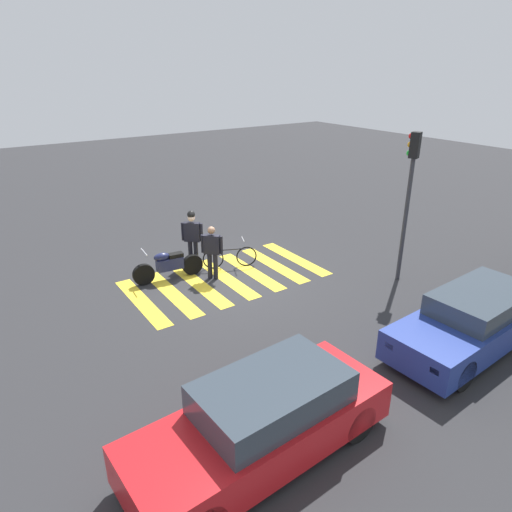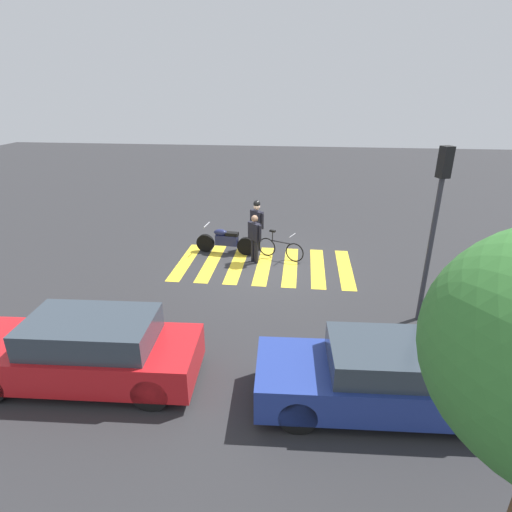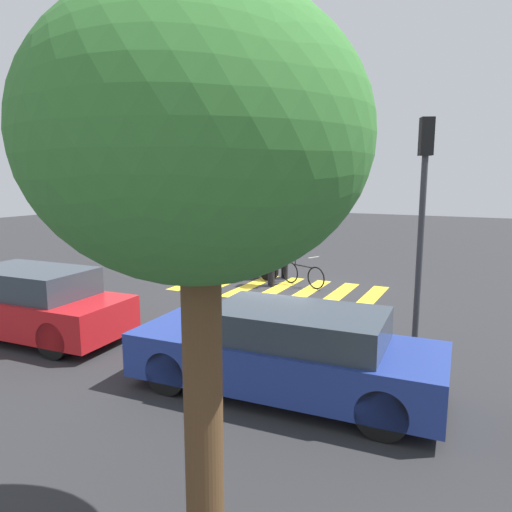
{
  "view_description": "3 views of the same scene",
  "coord_description": "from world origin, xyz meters",
  "px_view_note": "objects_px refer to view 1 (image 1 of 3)",
  "views": [
    {
      "loc": [
        6.31,
        10.88,
        6.03
      ],
      "look_at": [
        -0.24,
        1.26,
        1.12
      ],
      "focal_mm": 31.89,
      "sensor_mm": 36.0,
      "label": 1
    },
    {
      "loc": [
        -1.18,
        12.53,
        5.56
      ],
      "look_at": [
        0.13,
        1.18,
        0.81
      ],
      "focal_mm": 28.59,
      "sensor_mm": 36.0,
      "label": 2
    },
    {
      "loc": [
        -5.5,
        12.57,
        3.28
      ],
      "look_at": [
        0.35,
        0.8,
        1.07
      ],
      "focal_mm": 33.27,
      "sensor_mm": 36.0,
      "label": 3
    }
  ],
  "objects_px": {
    "leaning_bicycle": "(230,257)",
    "officer_on_foot": "(212,249)",
    "traffic_light_pole": "(409,185)",
    "police_motorcycle": "(168,265)",
    "car_blue_hatchback": "(474,320)",
    "car_red_convertible": "(263,421)",
    "officer_by_motorcycle": "(192,234)"
  },
  "relations": [
    {
      "from": "leaning_bicycle",
      "to": "officer_on_foot",
      "type": "xyz_separation_m",
      "value": [
        0.85,
        0.42,
        0.58
      ]
    },
    {
      "from": "officer_on_foot",
      "to": "traffic_light_pole",
      "type": "xyz_separation_m",
      "value": [
        -4.63,
        3.17,
        1.97
      ]
    },
    {
      "from": "leaning_bicycle",
      "to": "officer_on_foot",
      "type": "distance_m",
      "value": 1.11
    },
    {
      "from": "police_motorcycle",
      "to": "officer_on_foot",
      "type": "height_order",
      "value": "officer_on_foot"
    },
    {
      "from": "car_blue_hatchback",
      "to": "car_red_convertible",
      "type": "distance_m",
      "value": 5.85
    },
    {
      "from": "officer_on_foot",
      "to": "leaning_bicycle",
      "type": "bearing_deg",
      "value": -153.72
    },
    {
      "from": "officer_by_motorcycle",
      "to": "traffic_light_pole",
      "type": "height_order",
      "value": "traffic_light_pole"
    },
    {
      "from": "leaning_bicycle",
      "to": "car_red_convertible",
      "type": "bearing_deg",
      "value": 62.99
    },
    {
      "from": "police_motorcycle",
      "to": "leaning_bicycle",
      "type": "relative_size",
      "value": 1.34
    },
    {
      "from": "police_motorcycle",
      "to": "traffic_light_pole",
      "type": "relative_size",
      "value": 0.5
    },
    {
      "from": "leaning_bicycle",
      "to": "traffic_light_pole",
      "type": "distance_m",
      "value": 5.81
    },
    {
      "from": "traffic_light_pole",
      "to": "car_red_convertible",
      "type": "bearing_deg",
      "value": 23.98
    },
    {
      "from": "police_motorcycle",
      "to": "car_blue_hatchback",
      "type": "bearing_deg",
      "value": 121.15
    },
    {
      "from": "leaning_bicycle",
      "to": "officer_by_motorcycle",
      "type": "xyz_separation_m",
      "value": [
        0.91,
        -0.75,
        0.72
      ]
    },
    {
      "from": "officer_by_motorcycle",
      "to": "car_red_convertible",
      "type": "relative_size",
      "value": 0.4
    },
    {
      "from": "officer_on_foot",
      "to": "officer_by_motorcycle",
      "type": "xyz_separation_m",
      "value": [
        0.06,
        -1.17,
        0.14
      ]
    },
    {
      "from": "police_motorcycle",
      "to": "officer_by_motorcycle",
      "type": "xyz_separation_m",
      "value": [
        -1.07,
        -0.46,
        0.63
      ]
    },
    {
      "from": "police_motorcycle",
      "to": "car_blue_hatchback",
      "type": "relative_size",
      "value": 0.46
    },
    {
      "from": "officer_on_foot",
      "to": "traffic_light_pole",
      "type": "height_order",
      "value": "traffic_light_pole"
    },
    {
      "from": "officer_on_foot",
      "to": "car_red_convertible",
      "type": "distance_m",
      "value": 6.93
    },
    {
      "from": "traffic_light_pole",
      "to": "officer_on_foot",
      "type": "bearing_deg",
      "value": -34.41
    },
    {
      "from": "police_motorcycle",
      "to": "leaning_bicycle",
      "type": "height_order",
      "value": "police_motorcycle"
    },
    {
      "from": "car_red_convertible",
      "to": "leaning_bicycle",
      "type": "bearing_deg",
      "value": -117.01
    },
    {
      "from": "police_motorcycle",
      "to": "car_blue_hatchback",
      "type": "xyz_separation_m",
      "value": [
        -4.34,
        7.18,
        0.2
      ]
    },
    {
      "from": "car_red_convertible",
      "to": "traffic_light_pole",
      "type": "bearing_deg",
      "value": -156.02
    },
    {
      "from": "officer_on_foot",
      "to": "officer_by_motorcycle",
      "type": "relative_size",
      "value": 0.89
    },
    {
      "from": "officer_on_foot",
      "to": "car_blue_hatchback",
      "type": "distance_m",
      "value": 7.24
    },
    {
      "from": "leaning_bicycle",
      "to": "car_red_convertible",
      "type": "height_order",
      "value": "car_red_convertible"
    },
    {
      "from": "officer_by_motorcycle",
      "to": "car_red_convertible",
      "type": "bearing_deg",
      "value": 71.24
    },
    {
      "from": "car_blue_hatchback",
      "to": "traffic_light_pole",
      "type": "relative_size",
      "value": 1.09
    },
    {
      "from": "car_red_convertible",
      "to": "officer_on_foot",
      "type": "bearing_deg",
      "value": -112.32
    },
    {
      "from": "leaning_bicycle",
      "to": "traffic_light_pole",
      "type": "bearing_deg",
      "value": 136.48
    }
  ]
}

